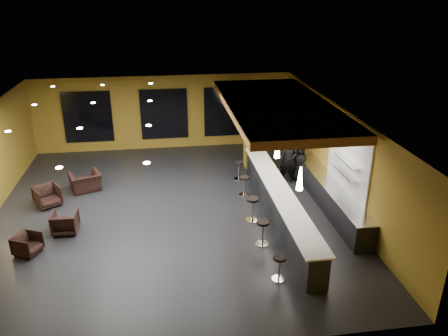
{
  "coord_description": "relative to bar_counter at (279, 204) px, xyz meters",
  "views": [
    {
      "loc": [
        -0.06,
        -13.72,
        7.39
      ],
      "look_at": [
        2.0,
        0.5,
        1.3
      ],
      "focal_mm": 35.0,
      "sensor_mm": 36.0,
      "label": 1
    }
  ],
  "objects": [
    {
      "name": "tile_backsplash",
      "position": [
        2.31,
        0.0,
        1.5
      ],
      "size": [
        0.06,
        3.2,
        2.4
      ],
      "primitive_type": "cube",
      "color": "white",
      "rests_on": "wall_right"
    },
    {
      "name": "pendant_2",
      "position": [
        0.0,
        3.0,
        1.85
      ],
      "size": [
        0.2,
        0.2,
        0.7
      ],
      "primitive_type": "cone",
      "color": "white",
      "rests_on": "wood_soffit"
    },
    {
      "name": "ceiling",
      "position": [
        -3.65,
        1.0,
        3.05
      ],
      "size": [
        12.0,
        13.0,
        0.1
      ],
      "primitive_type": "cube",
      "color": "black"
    },
    {
      "name": "bar_stool_0",
      "position": [
        -0.86,
        -3.33,
        -0.04
      ],
      "size": [
        0.37,
        0.37,
        0.72
      ],
      "rotation": [
        0.0,
        0.0,
        0.16
      ],
      "color": "silver",
      "rests_on": "floor"
    },
    {
      "name": "armchair_a",
      "position": [
        -7.87,
        -1.05,
        -0.19
      ],
      "size": [
        0.9,
        0.89,
        0.62
      ],
      "primitive_type": "imported",
      "rotation": [
        0.0,
        0.0,
        1.15
      ],
      "color": "black",
      "rests_on": "floor"
    },
    {
      "name": "floor",
      "position": [
        -3.65,
        1.0,
        -0.55
      ],
      "size": [
        12.0,
        13.0,
        0.1
      ],
      "primitive_type": "cube",
      "color": "black",
      "rests_on": "ground"
    },
    {
      "name": "pendant_1",
      "position": [
        0.0,
        0.5,
        1.85
      ],
      "size": [
        0.2,
        0.2,
        0.7
      ],
      "primitive_type": "cone",
      "color": "white",
      "rests_on": "wood_soffit"
    },
    {
      "name": "bar_stool_3",
      "position": [
        -0.84,
        1.84,
        -0.02
      ],
      "size": [
        0.38,
        0.38,
        0.75
      ],
      "rotation": [
        0.0,
        0.0,
        -0.01
      ],
      "color": "silver",
      "rests_on": "floor"
    },
    {
      "name": "column",
      "position": [
        0.0,
        4.6,
        1.25
      ],
      "size": [
        0.6,
        0.6,
        3.5
      ],
      "primitive_type": "cube",
      "color": "olive",
      "rests_on": "floor"
    },
    {
      "name": "staff_a",
      "position": [
        1.12,
        2.77,
        0.43
      ],
      "size": [
        0.75,
        0.57,
        1.86
      ],
      "primitive_type": "imported",
      "rotation": [
        0.0,
        0.0,
        -0.2
      ],
      "color": "black",
      "rests_on": "floor"
    },
    {
      "name": "armchair_d",
      "position": [
        -6.81,
        3.13,
        -0.14
      ],
      "size": [
        1.37,
        1.29,
        0.72
      ],
      "primitive_type": "imported",
      "rotation": [
        0.0,
        0.0,
        3.51
      ],
      "color": "black",
      "rests_on": "floor"
    },
    {
      "name": "staff_c",
      "position": [
        1.6,
        2.89,
        0.28
      ],
      "size": [
        0.8,
        0.57,
        1.55
      ],
      "primitive_type": "imported",
      "rotation": [
        0.0,
        0.0,
        0.1
      ],
      "color": "black",
      "rests_on": "floor"
    },
    {
      "name": "wall_front",
      "position": [
        -3.65,
        -5.55,
        1.25
      ],
      "size": [
        12.0,
        0.1,
        3.5
      ],
      "primitive_type": "cube",
      "color": "olive",
      "rests_on": "floor"
    },
    {
      "name": "wall_right",
      "position": [
        2.4,
        1.0,
        1.25
      ],
      "size": [
        0.1,
        13.0,
        3.5
      ],
      "primitive_type": "cube",
      "color": "olive",
      "rests_on": "floor"
    },
    {
      "name": "prep_counter",
      "position": [
        2.0,
        0.5,
        -0.07
      ],
      "size": [
        0.7,
        6.0,
        0.86
      ],
      "primitive_type": "cube",
      "color": "black",
      "rests_on": "floor"
    },
    {
      "name": "wall_back",
      "position": [
        -3.65,
        7.55,
        1.25
      ],
      "size": [
        12.0,
        0.1,
        3.5
      ],
      "primitive_type": "cube",
      "color": "olive",
      "rests_on": "floor"
    },
    {
      "name": "wall_shelf_upper",
      "position": [
        2.17,
        -0.2,
        1.55
      ],
      "size": [
        0.3,
        1.5,
        0.03
      ],
      "primitive_type": "cube",
      "color": "silver",
      "rests_on": "wall_right"
    },
    {
      "name": "bar_counter",
      "position": [
        0.0,
        0.0,
        0.0
      ],
      "size": [
        0.6,
        8.0,
        1.0
      ],
      "primitive_type": "cube",
      "color": "black",
      "rests_on": "floor"
    },
    {
      "name": "wall_shelf_lower",
      "position": [
        2.17,
        -0.2,
        1.1
      ],
      "size": [
        0.3,
        1.5,
        0.03
      ],
      "primitive_type": "cube",
      "color": "silver",
      "rests_on": "wall_right"
    },
    {
      "name": "bar_stool_2",
      "position": [
        -0.92,
        -0.1,
        0.04
      ],
      "size": [
        0.42,
        0.42,
        0.84
      ],
      "rotation": [
        0.0,
        0.0,
        0.07
      ],
      "color": "silver",
      "rests_on": "floor"
    },
    {
      "name": "window_left",
      "position": [
        -7.15,
        7.44,
        1.2
      ],
      "size": [
        2.2,
        0.06,
        2.4
      ],
      "primitive_type": "cube",
      "color": "black",
      "rests_on": "wall_back"
    },
    {
      "name": "armchair_c",
      "position": [
        -7.96,
        2.01,
        -0.12
      ],
      "size": [
        1.13,
        1.14,
        0.76
      ],
      "primitive_type": "imported",
      "rotation": [
        0.0,
        0.0,
        0.58
      ],
      "color": "black",
      "rests_on": "floor"
    },
    {
      "name": "staff_b",
      "position": [
        1.39,
        3.43,
        0.39
      ],
      "size": [
        0.91,
        0.73,
        1.78
      ],
      "primitive_type": "imported",
      "rotation": [
        0.0,
        0.0,
        -0.06
      ],
      "color": "black",
      "rests_on": "floor"
    },
    {
      "name": "pendant_0",
      "position": [
        0.0,
        -2.0,
        1.85
      ],
      "size": [
        0.2,
        0.2,
        0.7
      ],
      "primitive_type": "cone",
      "color": "white",
      "rests_on": "wood_soffit"
    },
    {
      "name": "window_right",
      "position": [
        -0.65,
        7.44,
        1.2
      ],
      "size": [
        2.2,
        0.06,
        2.4
      ],
      "primitive_type": "cube",
      "color": "black",
      "rests_on": "wall_back"
    },
    {
      "name": "bar_stool_1",
      "position": [
        -0.91,
        -1.57,
        0.01
      ],
      "size": [
        0.41,
        0.41,
        0.8
      ],
      "rotation": [
        0.0,
        0.0,
        -0.11
      ],
      "color": "silver",
      "rests_on": "floor"
    },
    {
      "name": "bar_top",
      "position": [
        0.0,
        0.0,
        0.52
      ],
      "size": [
        0.78,
        8.1,
        0.05
      ],
      "primitive_type": "cube",
      "color": "silver",
      "rests_on": "bar_counter"
    },
    {
      "name": "window_center",
      "position": [
        -3.65,
        7.44,
        1.2
      ],
      "size": [
        2.2,
        0.06,
        2.4
      ],
      "primitive_type": "cube",
      "color": "black",
      "rests_on": "wall_back"
    },
    {
      "name": "armchair_b",
      "position": [
        -6.99,
        0.03,
        -0.14
      ],
      "size": [
        0.79,
        0.81,
        0.72
      ],
      "primitive_type": "imported",
      "rotation": [
        0.0,
        0.0,
        3.11
      ],
      "color": "black",
      "rests_on": "floor"
    },
    {
      "name": "wood_soffit",
      "position": [
        0.35,
        2.0,
        2.86
      ],
      "size": [
        3.6,
        8.0,
        0.28
      ],
      "primitive_type": "cube",
      "color": "#9C612D",
      "rests_on": "ceiling"
    },
    {
      "name": "prep_top",
      "position": [
        2.0,
        0.5,
        0.39
      ],
      "size": [
        0.72,
        6.0,
        0.03
      ],
      "primitive_type": "cube",
      "color": "silver",
      "rests_on": "prep_counter"
    },
    {
      "name": "bar_stool_4",
      "position": [
        -0.78,
        3.31,
        -0.01
      ],
      "size": [
        0.38,
        0.38,
        0.76
      ],
      "rotation": [
        0.0,
        0.0,
        -0.31
      ],
      "color": "silver",
      "rests_on": "floor"
    }
  ]
}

